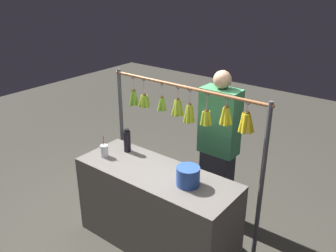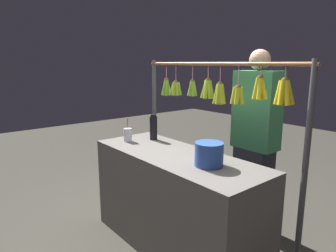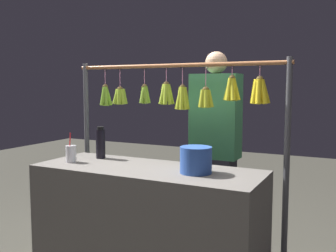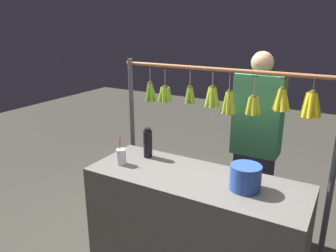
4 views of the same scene
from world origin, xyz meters
The scene contains 7 objects.
ground_plane centered at (0.00, 0.00, 0.00)m, with size 12.00×12.00×0.00m, color #3D3C33.
market_counter centered at (0.00, 0.00, 0.43)m, with size 1.67×0.62×0.87m, color #66605B.
display_rack centered at (-0.04, -0.45, 1.24)m, with size 1.85×0.15×1.66m.
water_bottle centered at (0.52, -0.15, 0.99)m, with size 0.08×0.08×0.26m.
blue_bucket centered at (-0.38, 0.00, 0.96)m, with size 0.22×0.22×0.18m, color #2B51A7.
drink_cup centered at (0.63, 0.08, 0.93)m, with size 0.08×0.08×0.23m.
vendor_person centered at (-0.23, -0.80, 0.86)m, with size 0.42×0.23×1.75m.
Camera 2 is at (-1.88, 1.62, 1.63)m, focal length 32.57 mm.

